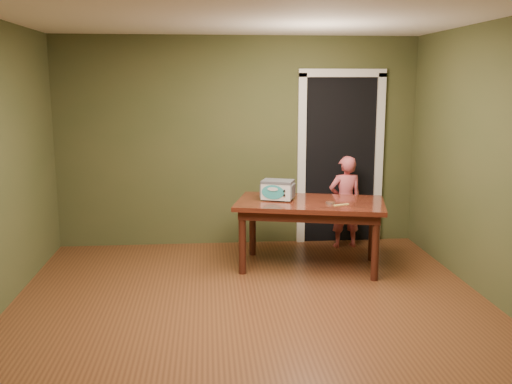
{
  "coord_description": "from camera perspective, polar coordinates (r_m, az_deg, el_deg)",
  "views": [
    {
      "loc": [
        -0.39,
        -4.61,
        2.03
      ],
      "look_at": [
        0.09,
        1.0,
        0.95
      ],
      "focal_mm": 40.0,
      "sensor_mm": 36.0,
      "label": 1
    }
  ],
  "objects": [
    {
      "name": "floor",
      "position": [
        5.05,
        -0.08,
        -12.84
      ],
      "size": [
        5.0,
        5.0,
        0.0
      ],
      "primitive_type": "plane",
      "color": "brown",
      "rests_on": "ground"
    },
    {
      "name": "room_shell",
      "position": [
        4.64,
        -0.09,
        6.86
      ],
      "size": [
        4.52,
        5.02,
        2.61
      ],
      "color": "#454525",
      "rests_on": "ground"
    },
    {
      "name": "dining_table",
      "position": [
        6.31,
        5.44,
        -1.81
      ],
      "size": [
        1.77,
        1.25,
        0.75
      ],
      "rotation": [
        0.0,
        0.0,
        -0.24
      ],
      "color": "black",
      "rests_on": "floor"
    },
    {
      "name": "toy_oven",
      "position": [
        6.32,
        2.19,
        0.28
      ],
      "size": [
        0.41,
        0.34,
        0.22
      ],
      "rotation": [
        0.0,
        0.0,
        -0.34
      ],
      "color": "#4C4F54",
      "rests_on": "dining_table"
    },
    {
      "name": "spatula",
      "position": [
        6.13,
        8.53,
        -1.27
      ],
      "size": [
        0.18,
        0.08,
        0.01
      ],
      "primitive_type": "cube",
      "rotation": [
        0.0,
        0.0,
        0.34
      ],
      "color": "#E3CD62",
      "rests_on": "dining_table"
    },
    {
      "name": "doorway",
      "position": [
        7.64,
        7.89,
        3.44
      ],
      "size": [
        1.1,
        0.66,
        2.25
      ],
      "color": "black",
      "rests_on": "ground"
    },
    {
      "name": "baking_pan",
      "position": [
        6.18,
        7.45,
        -1.08
      ],
      "size": [
        0.1,
        0.1,
        0.02
      ],
      "color": "silver",
      "rests_on": "dining_table"
    },
    {
      "name": "child",
      "position": [
        7.17,
        8.91,
        -0.98
      ],
      "size": [
        0.44,
        0.32,
        1.15
      ],
      "primitive_type": "imported",
      "rotation": [
        0.0,
        0.0,
        3.24
      ],
      "color": "#C35058",
      "rests_on": "floor"
    }
  ]
}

